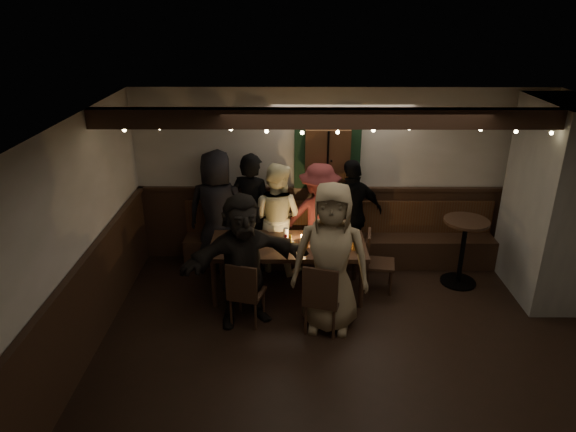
{
  "coord_description": "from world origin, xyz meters",
  "views": [
    {
      "loc": [
        -0.73,
        -4.69,
        3.71
      ],
      "look_at": [
        -0.76,
        1.6,
        1.05
      ],
      "focal_mm": 32.0,
      "sensor_mm": 36.0,
      "label": 1
    }
  ],
  "objects_px": {
    "person_a": "(218,211)",
    "person_f": "(243,260)",
    "person_b": "(252,212)",
    "person_d": "(319,218)",
    "high_top": "(463,244)",
    "person_c": "(276,218)",
    "person_e": "(352,215)",
    "chair_near_left": "(244,290)",
    "chair_end": "(375,258)",
    "dining_table": "(288,248)",
    "chair_near_right": "(322,296)",
    "person_g": "(331,258)"
  },
  "relations": [
    {
      "from": "person_a",
      "to": "person_b",
      "type": "relative_size",
      "value": 1.02
    },
    {
      "from": "dining_table",
      "to": "person_c",
      "type": "relative_size",
      "value": 1.25
    },
    {
      "from": "chair_end",
      "to": "person_b",
      "type": "xyz_separation_m",
      "value": [
        -1.7,
        0.63,
        0.41
      ]
    },
    {
      "from": "chair_near_right",
      "to": "high_top",
      "type": "bearing_deg",
      "value": 30.78
    },
    {
      "from": "dining_table",
      "to": "person_d",
      "type": "xyz_separation_m",
      "value": [
        0.45,
        0.72,
        0.14
      ]
    },
    {
      "from": "person_a",
      "to": "person_e",
      "type": "height_order",
      "value": "person_a"
    },
    {
      "from": "chair_near_left",
      "to": "person_c",
      "type": "bearing_deg",
      "value": 76.37
    },
    {
      "from": "person_a",
      "to": "person_f",
      "type": "distance_m",
      "value": 1.48
    },
    {
      "from": "person_b",
      "to": "person_d",
      "type": "xyz_separation_m",
      "value": [
        0.97,
        -0.02,
        -0.07
      ]
    },
    {
      "from": "chair_near_right",
      "to": "person_a",
      "type": "bearing_deg",
      "value": 130.34
    },
    {
      "from": "chair_end",
      "to": "person_a",
      "type": "distance_m",
      "value": 2.32
    },
    {
      "from": "chair_end",
      "to": "high_top",
      "type": "xyz_separation_m",
      "value": [
        1.24,
        0.16,
        0.14
      ]
    },
    {
      "from": "high_top",
      "to": "person_b",
      "type": "bearing_deg",
      "value": 170.9
    },
    {
      "from": "person_c",
      "to": "person_e",
      "type": "height_order",
      "value": "person_e"
    },
    {
      "from": "person_c",
      "to": "chair_near_left",
      "type": "bearing_deg",
      "value": 100.57
    },
    {
      "from": "person_a",
      "to": "person_b",
      "type": "bearing_deg",
      "value": -174.07
    },
    {
      "from": "person_d",
      "to": "person_a",
      "type": "bearing_deg",
      "value": 10.38
    },
    {
      "from": "chair_near_right",
      "to": "chair_end",
      "type": "height_order",
      "value": "chair_near_right"
    },
    {
      "from": "person_b",
      "to": "person_d",
      "type": "bearing_deg",
      "value": -161.07
    },
    {
      "from": "high_top",
      "to": "person_f",
      "type": "relative_size",
      "value": 0.58
    },
    {
      "from": "person_b",
      "to": "high_top",
      "type": "bearing_deg",
      "value": -168.96
    },
    {
      "from": "high_top",
      "to": "person_f",
      "type": "bearing_deg",
      "value": -162.6
    },
    {
      "from": "person_c",
      "to": "person_g",
      "type": "relative_size",
      "value": 0.88
    },
    {
      "from": "dining_table",
      "to": "person_b",
      "type": "bearing_deg",
      "value": 125.34
    },
    {
      "from": "chair_end",
      "to": "dining_table",
      "type": "bearing_deg",
      "value": -174.8
    },
    {
      "from": "person_a",
      "to": "person_d",
      "type": "bearing_deg",
      "value": -175.03
    },
    {
      "from": "person_g",
      "to": "person_c",
      "type": "bearing_deg",
      "value": 122.56
    },
    {
      "from": "dining_table",
      "to": "person_a",
      "type": "relative_size",
      "value": 1.14
    },
    {
      "from": "person_a",
      "to": "person_b",
      "type": "xyz_separation_m",
      "value": [
        0.49,
        0.0,
        -0.02
      ]
    },
    {
      "from": "dining_table",
      "to": "person_c",
      "type": "distance_m",
      "value": 0.71
    },
    {
      "from": "chair_near_right",
      "to": "person_g",
      "type": "relative_size",
      "value": 0.5
    },
    {
      "from": "chair_near_right",
      "to": "person_a",
      "type": "distance_m",
      "value": 2.22
    },
    {
      "from": "dining_table",
      "to": "person_b",
      "type": "distance_m",
      "value": 0.93
    },
    {
      "from": "chair_end",
      "to": "person_g",
      "type": "height_order",
      "value": "person_g"
    },
    {
      "from": "chair_end",
      "to": "person_d",
      "type": "distance_m",
      "value": 1.01
    },
    {
      "from": "chair_near_right",
      "to": "person_g",
      "type": "height_order",
      "value": "person_g"
    },
    {
      "from": "chair_near_left",
      "to": "chair_near_right",
      "type": "bearing_deg",
      "value": -10.53
    },
    {
      "from": "dining_table",
      "to": "person_b",
      "type": "relative_size",
      "value": 1.16
    },
    {
      "from": "chair_near_right",
      "to": "high_top",
      "type": "distance_m",
      "value": 2.35
    },
    {
      "from": "person_a",
      "to": "person_c",
      "type": "bearing_deg",
      "value": -178.12
    },
    {
      "from": "dining_table",
      "to": "person_d",
      "type": "height_order",
      "value": "person_d"
    },
    {
      "from": "person_a",
      "to": "person_e",
      "type": "distance_m",
      "value": 1.94
    },
    {
      "from": "person_e",
      "to": "chair_near_left",
      "type": "bearing_deg",
      "value": 27.19
    },
    {
      "from": "chair_end",
      "to": "person_b",
      "type": "relative_size",
      "value": 0.48
    },
    {
      "from": "dining_table",
      "to": "person_c",
      "type": "bearing_deg",
      "value": 103.97
    },
    {
      "from": "chair_end",
      "to": "person_d",
      "type": "xyz_separation_m",
      "value": [
        -0.73,
        0.61,
        0.33
      ]
    },
    {
      "from": "chair_near_right",
      "to": "person_c",
      "type": "relative_size",
      "value": 0.56
    },
    {
      "from": "chair_near_right",
      "to": "person_c",
      "type": "xyz_separation_m",
      "value": [
        -0.57,
        1.61,
        0.3
      ]
    },
    {
      "from": "high_top",
      "to": "person_g",
      "type": "relative_size",
      "value": 0.52
    },
    {
      "from": "chair_near_right",
      "to": "person_d",
      "type": "bearing_deg",
      "value": 88.35
    }
  ]
}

